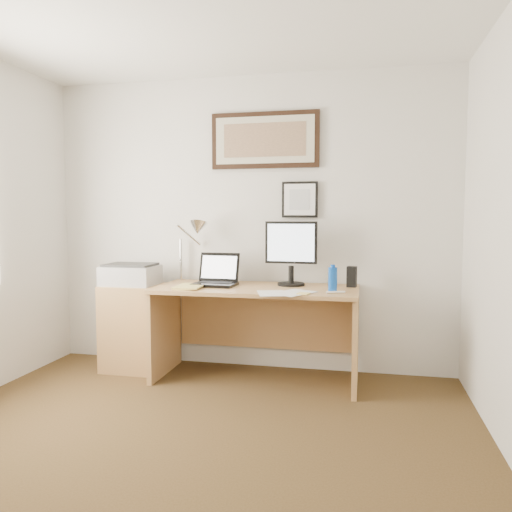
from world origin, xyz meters
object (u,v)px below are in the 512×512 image
(side_cabinet, at_px, (135,327))
(printer, at_px, (131,274))
(laptop, at_px, (216,278))
(lcd_monitor, at_px, (291,250))
(desk, at_px, (258,314))
(water_bottle, at_px, (333,280))
(book, at_px, (177,286))

(side_cabinet, distance_m, printer, 0.45)
(laptop, height_order, lcd_monitor, lcd_monitor)
(laptop, bearing_deg, side_cabinet, 179.98)
(lcd_monitor, height_order, printer, lcd_monitor)
(side_cabinet, relative_size, desk, 0.46)
(water_bottle, relative_size, lcd_monitor, 0.36)
(printer, bearing_deg, desk, 1.46)
(lcd_monitor, bearing_deg, side_cabinet, -175.60)
(desk, relative_size, printer, 3.64)
(book, distance_m, desk, 0.69)
(lcd_monitor, distance_m, printer, 1.38)
(side_cabinet, height_order, water_bottle, water_bottle)
(laptop, bearing_deg, lcd_monitor, 9.68)
(side_cabinet, bearing_deg, water_bottle, -6.77)
(book, bearing_deg, laptop, 39.02)
(book, xyz_separation_m, desk, (0.60, 0.24, -0.25))
(desk, bearing_deg, book, -157.87)
(side_cabinet, distance_m, book, 0.65)
(side_cabinet, distance_m, water_bottle, 1.76)
(water_bottle, distance_m, laptop, 0.97)
(laptop, xyz_separation_m, printer, (-0.76, 0.01, 0.01))
(water_bottle, bearing_deg, desk, 158.96)
(desk, distance_m, lcd_monitor, 0.59)
(side_cabinet, xyz_separation_m, book, (0.47, -0.21, 0.40))
(lcd_monitor, bearing_deg, desk, -165.40)
(desk, height_order, laptop, laptop)
(side_cabinet, relative_size, lcd_monitor, 1.40)
(laptop, bearing_deg, water_bottle, -11.79)
(lcd_monitor, bearing_deg, printer, -176.02)
(water_bottle, relative_size, laptop, 0.53)
(lcd_monitor, relative_size, printer, 1.18)
(desk, distance_m, laptop, 0.45)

